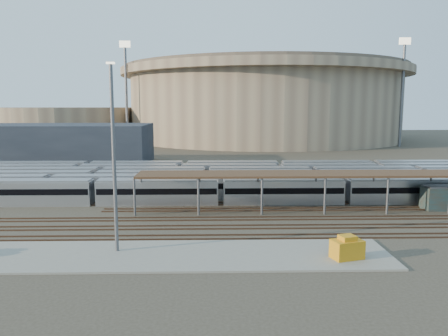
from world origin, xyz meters
name	(u,v)px	position (x,y,z in m)	size (l,w,h in m)	color
ground	(194,217)	(0.00, 0.00, 0.00)	(420.00, 420.00, 0.00)	#383026
apron	(136,256)	(-5.00, -15.00, 0.10)	(50.00, 9.00, 0.20)	gray
subway_trains	(194,180)	(-0.81, 18.50, 1.80)	(120.12, 23.90, 3.60)	#BABABF
inspection_shed	(351,175)	(22.00, 4.00, 4.98)	(60.30, 6.00, 5.30)	#5A5A5F
empty_tracks	(192,227)	(0.00, -5.00, 0.09)	(170.00, 9.62, 0.18)	#4C3323
stadium	(264,102)	(25.00, 140.00, 16.47)	(124.00, 124.00, 32.50)	gray
secondary_arena	(65,124)	(-60.00, 130.00, 7.00)	(56.00, 56.00, 14.00)	gray
service_building	(65,144)	(-35.00, 55.00, 5.00)	(42.00, 20.00, 10.00)	#1E232D
floodlight_0	(126,90)	(-30.00, 110.00, 20.65)	(4.00, 1.00, 38.40)	#5A5A5F
floodlight_2	(402,89)	(70.00, 100.00, 20.65)	(4.00, 1.00, 38.40)	#5A5A5F
floodlight_3	(188,93)	(-10.00, 160.00, 20.65)	(4.00, 1.00, 38.40)	#5A5A5F
yard_light_pole	(114,158)	(-7.12, -13.72, 9.57)	(0.81, 0.36, 18.57)	#5A5A5F
yellow_equipment	(347,249)	(15.35, -16.50, 1.10)	(2.87, 1.80, 1.80)	orange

